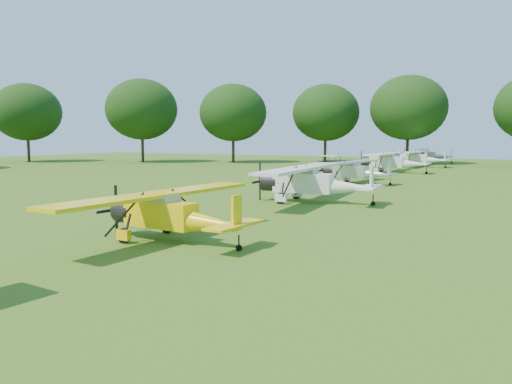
% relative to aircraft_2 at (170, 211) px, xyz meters
% --- Properties ---
extents(ground, '(160.00, 160.00, 0.00)m').
position_rel_aircraft_2_xyz_m(ground, '(-0.87, 3.97, -1.14)').
color(ground, '#315816').
rests_on(ground, ground).
extents(tree_belt, '(137.36, 130.27, 14.52)m').
position_rel_aircraft_2_xyz_m(tree_belt, '(2.70, 4.14, 6.89)').
color(tree_belt, '#311E13').
rests_on(tree_belt, ground).
extents(aircraft_2, '(6.24, 9.95, 1.96)m').
position_rel_aircraft_2_xyz_m(aircraft_2, '(0.00, 0.00, 0.00)').
color(aircraft_2, yellow).
rests_on(aircraft_2, ground).
extents(aircraft_3, '(7.34, 11.70, 2.30)m').
position_rel_aircraft_2_xyz_m(aircraft_3, '(0.62, 12.84, 0.20)').
color(aircraft_3, white).
rests_on(aircraft_3, ground).
extents(aircraft_4, '(6.39, 10.14, 1.99)m').
position_rel_aircraft_2_xyz_m(aircraft_4, '(-0.73, 26.17, 0.02)').
color(aircraft_4, silver).
rests_on(aircraft_4, ground).
extents(aircraft_5, '(7.47, 11.86, 2.35)m').
position_rel_aircraft_2_xyz_m(aircraft_5, '(-0.79, 40.49, 0.23)').
color(aircraft_5, white).
rests_on(aircraft_5, ground).
extents(aircraft_6, '(7.03, 11.18, 2.20)m').
position_rel_aircraft_2_xyz_m(aircraft_6, '(-0.12, 52.86, 0.14)').
color(aircraft_6, white).
rests_on(aircraft_6, ground).
extents(aircraft_7, '(7.30, 11.60, 2.28)m').
position_rel_aircraft_2_xyz_m(aircraft_7, '(-0.88, 65.23, 0.19)').
color(aircraft_7, silver).
rests_on(aircraft_7, ground).
extents(golf_cart, '(2.37, 1.78, 1.81)m').
position_rel_aircraft_2_xyz_m(golf_cart, '(-7.37, 39.49, -0.54)').
color(golf_cart, '#B50C11').
rests_on(golf_cart, ground).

